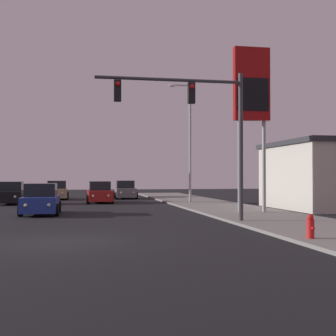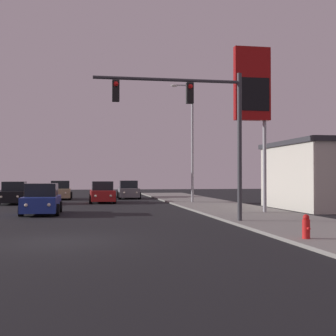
{
  "view_description": "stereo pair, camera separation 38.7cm",
  "coord_description": "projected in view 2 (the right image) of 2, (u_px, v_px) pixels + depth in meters",
  "views": [
    {
      "loc": [
        0.54,
        -15.1,
        2.05
      ],
      "look_at": [
        5.02,
        8.91,
        2.5
      ],
      "focal_mm": 50.0,
      "sensor_mm": 36.0,
      "label": 1
    },
    {
      "loc": [
        0.92,
        -15.17,
        2.05
      ],
      "look_at": [
        5.02,
        8.91,
        2.5
      ],
      "focal_mm": 50.0,
      "sensor_mm": 36.0,
      "label": 2
    }
  ],
  "objects": [
    {
      "name": "street_lamp",
      "position": [
        191.0,
        136.0,
        35.37
      ],
      "size": [
        1.74,
        0.24,
        9.0
      ],
      "color": "#99999E",
      "rests_on": "sidewalk_right"
    },
    {
      "name": "fire_hydrant",
      "position": [
        306.0,
        227.0,
        14.55
      ],
      "size": [
        0.24,
        0.34,
        0.76
      ],
      "color": "red",
      "rests_on": "sidewalk_right"
    },
    {
      "name": "car_black",
      "position": [
        14.0,
        194.0,
        35.08
      ],
      "size": [
        2.04,
        4.34,
        1.68
      ],
      "rotation": [
        0.0,
        0.0,
        3.17
      ],
      "color": "black",
      "rests_on": "ground"
    },
    {
      "name": "car_blue",
      "position": [
        42.0,
        200.0,
        25.5
      ],
      "size": [
        2.04,
        4.32,
        1.68
      ],
      "rotation": [
        0.0,
        0.0,
        3.13
      ],
      "color": "navy",
      "rests_on": "ground"
    },
    {
      "name": "traffic_light_mast",
      "position": [
        200.0,
        116.0,
        20.28
      ],
      "size": [
        6.49,
        0.36,
        6.5
      ],
      "color": "#38383D",
      "rests_on": "sidewalk_right"
    },
    {
      "name": "sidewalk_right",
      "position": [
        243.0,
        212.0,
        26.21
      ],
      "size": [
        5.0,
        60.0,
        0.12
      ],
      "color": "gray",
      "rests_on": "ground"
    },
    {
      "name": "car_tan",
      "position": [
        60.0,
        191.0,
        42.25
      ],
      "size": [
        2.04,
        4.34,
        1.68
      ],
      "rotation": [
        0.0,
        0.0,
        3.18
      ],
      "color": "tan",
      "rests_on": "ground"
    },
    {
      "name": "ground_plane",
      "position": [
        59.0,
        242.0,
        14.76
      ],
      "size": [
        120.0,
        120.0,
        0.0
      ],
      "primitive_type": "plane",
      "color": "black"
    },
    {
      "name": "car_red",
      "position": [
        102.0,
        193.0,
        36.77
      ],
      "size": [
        2.04,
        4.33,
        1.68
      ],
      "rotation": [
        0.0,
        0.0,
        3.16
      ],
      "color": "maroon",
      "rests_on": "ground"
    },
    {
      "name": "car_grey",
      "position": [
        128.0,
        190.0,
        43.76
      ],
      "size": [
        2.04,
        4.33,
        1.68
      ],
      "rotation": [
        0.0,
        0.0,
        3.12
      ],
      "color": "slate",
      "rests_on": "ground"
    },
    {
      "name": "gas_station_sign",
      "position": [
        252.0,
        93.0,
        25.45
      ],
      "size": [
        2.0,
        0.42,
        9.0
      ],
      "color": "#99999E",
      "rests_on": "sidewalk_right"
    }
  ]
}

